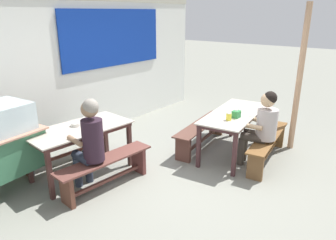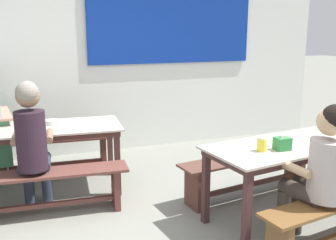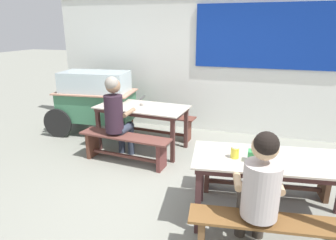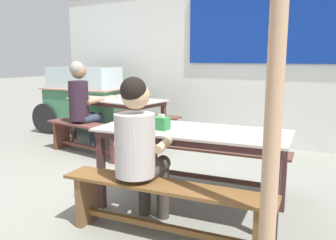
{
  "view_description": "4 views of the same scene",
  "coord_description": "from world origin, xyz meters",
  "px_view_note": "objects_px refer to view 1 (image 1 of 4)",
  "views": [
    {
      "loc": [
        -3.7,
        -2.54,
        2.39
      ],
      "look_at": [
        -0.04,
        0.35,
        0.78
      ],
      "focal_mm": 33.7,
      "sensor_mm": 36.0,
      "label": 1
    },
    {
      "loc": [
        -1.3,
        -3.08,
        1.8
      ],
      "look_at": [
        0.02,
        0.44,
        0.91
      ],
      "focal_mm": 40.67,
      "sensor_mm": 36.0,
      "label": 2
    },
    {
      "loc": [
        0.77,
        -3.17,
        2.04
      ],
      "look_at": [
        -0.42,
        0.6,
        0.78
      ],
      "focal_mm": 31.12,
      "sensor_mm": 36.0,
      "label": 3
    },
    {
      "loc": [
        2.44,
        -2.96,
        1.4
      ],
      "look_at": [
        0.33,
        0.47,
        0.67
      ],
      "focal_mm": 37.01,
      "sensor_mm": 36.0,
      "label": 4
    }
  ],
  "objects_px": {
    "person_near_front": "(262,124)",
    "bench_near_back": "(201,131)",
    "tissue_box": "(236,114)",
    "bench_near_front": "(268,144)",
    "dining_table_near": "(234,117)",
    "bench_far_front": "(106,168)",
    "wooden_support_post": "(299,80)",
    "dining_table_far": "(80,132)",
    "person_left_back_turned": "(90,139)",
    "condiment_jar": "(229,116)",
    "bench_far_back": "(62,145)",
    "soup_bowl": "(76,124)"
  },
  "relations": [
    {
      "from": "bench_near_front",
      "to": "bench_far_back",
      "type": "bearing_deg",
      "value": 128.6
    },
    {
      "from": "tissue_box",
      "to": "wooden_support_post",
      "type": "relative_size",
      "value": 0.05
    },
    {
      "from": "bench_near_back",
      "to": "condiment_jar",
      "type": "relative_size",
      "value": 13.48
    },
    {
      "from": "dining_table_near",
      "to": "wooden_support_post",
      "type": "distance_m",
      "value": 1.31
    },
    {
      "from": "bench_near_back",
      "to": "dining_table_far",
      "type": "bearing_deg",
      "value": 156.6
    },
    {
      "from": "condiment_jar",
      "to": "wooden_support_post",
      "type": "xyz_separation_m",
      "value": [
        1.33,
        -0.62,
        0.45
      ]
    },
    {
      "from": "bench_far_back",
      "to": "soup_bowl",
      "type": "relative_size",
      "value": 10.1
    },
    {
      "from": "person_near_front",
      "to": "wooden_support_post",
      "type": "relative_size",
      "value": 0.49
    },
    {
      "from": "bench_far_front",
      "to": "bench_near_front",
      "type": "relative_size",
      "value": 0.87
    },
    {
      "from": "dining_table_far",
      "to": "person_near_front",
      "type": "xyz_separation_m",
      "value": [
        1.93,
        -2.04,
        0.04
      ]
    },
    {
      "from": "bench_near_back",
      "to": "bench_near_front",
      "type": "xyz_separation_m",
      "value": [
        0.17,
        -1.2,
        0.0
      ]
    },
    {
      "from": "dining_table_near",
      "to": "soup_bowl",
      "type": "height_order",
      "value": "soup_bowl"
    },
    {
      "from": "person_left_back_turned",
      "to": "dining_table_far",
      "type": "bearing_deg",
      "value": 67.81
    },
    {
      "from": "bench_far_back",
      "to": "bench_near_back",
      "type": "xyz_separation_m",
      "value": [
        1.97,
        -1.48,
        0.01
      ]
    },
    {
      "from": "bench_far_back",
      "to": "soup_bowl",
      "type": "xyz_separation_m",
      "value": [
        -0.04,
        -0.51,
        0.5
      ]
    },
    {
      "from": "bench_far_back",
      "to": "wooden_support_post",
      "type": "xyz_separation_m",
      "value": [
        2.96,
        -2.81,
        0.98
      ]
    },
    {
      "from": "bench_near_front",
      "to": "tissue_box",
      "type": "xyz_separation_m",
      "value": [
        -0.32,
        0.46,
        0.52
      ]
    },
    {
      "from": "person_left_back_turned",
      "to": "condiment_jar",
      "type": "distance_m",
      "value": 2.17
    },
    {
      "from": "person_near_front",
      "to": "tissue_box",
      "type": "height_order",
      "value": "person_near_front"
    },
    {
      "from": "person_near_front",
      "to": "condiment_jar",
      "type": "relative_size",
      "value": 9.94
    },
    {
      "from": "bench_near_back",
      "to": "condiment_jar",
      "type": "xyz_separation_m",
      "value": [
        -0.34,
        -0.71,
        0.52
      ]
    },
    {
      "from": "bench_near_back",
      "to": "person_left_back_turned",
      "type": "distance_m",
      "value": 2.31
    },
    {
      "from": "bench_far_back",
      "to": "person_left_back_turned",
      "type": "relative_size",
      "value": 1.11
    },
    {
      "from": "person_near_front",
      "to": "soup_bowl",
      "type": "relative_size",
      "value": 8.47
    },
    {
      "from": "soup_bowl",
      "to": "tissue_box",
      "type": "bearing_deg",
      "value": -42.53
    },
    {
      "from": "dining_table_near",
      "to": "tissue_box",
      "type": "xyz_separation_m",
      "value": [
        -0.23,
        -0.14,
        0.14
      ]
    },
    {
      "from": "soup_bowl",
      "to": "person_near_front",
      "type": "bearing_deg",
      "value": -47.92
    },
    {
      "from": "bench_near_back",
      "to": "tissue_box",
      "type": "height_order",
      "value": "tissue_box"
    },
    {
      "from": "dining_table_near",
      "to": "person_near_front",
      "type": "xyz_separation_m",
      "value": [
        -0.17,
        -0.56,
        0.04
      ]
    },
    {
      "from": "bench_far_back",
      "to": "condiment_jar",
      "type": "relative_size",
      "value": 11.85
    },
    {
      "from": "person_near_front",
      "to": "bench_near_back",
      "type": "bearing_deg",
      "value": 85.71
    },
    {
      "from": "bench_near_front",
      "to": "person_near_front",
      "type": "distance_m",
      "value": 0.49
    },
    {
      "from": "dining_table_near",
      "to": "bench_far_front",
      "type": "xyz_separation_m",
      "value": [
        -2.15,
        0.87,
        -0.38
      ]
    },
    {
      "from": "bench_far_back",
      "to": "dining_table_near",
      "type": "bearing_deg",
      "value": -45.33
    },
    {
      "from": "bench_far_front",
      "to": "tissue_box",
      "type": "bearing_deg",
      "value": -27.79
    },
    {
      "from": "dining_table_far",
      "to": "person_near_front",
      "type": "distance_m",
      "value": 2.81
    },
    {
      "from": "bench_near_front",
      "to": "soup_bowl",
      "type": "relative_size",
      "value": 11.48
    },
    {
      "from": "bench_far_front",
      "to": "wooden_support_post",
      "type": "xyz_separation_m",
      "value": [
        3.06,
        -1.6,
        0.97
      ]
    },
    {
      "from": "dining_table_far",
      "to": "soup_bowl",
      "type": "height_order",
      "value": "soup_bowl"
    },
    {
      "from": "person_near_front",
      "to": "soup_bowl",
      "type": "distance_m",
      "value": 2.87
    },
    {
      "from": "person_near_front",
      "to": "wooden_support_post",
      "type": "distance_m",
      "value": 1.22
    },
    {
      "from": "dining_table_far",
      "to": "tissue_box",
      "type": "relative_size",
      "value": 11.42
    },
    {
      "from": "soup_bowl",
      "to": "person_left_back_turned",
      "type": "bearing_deg",
      "value": -110.19
    },
    {
      "from": "bench_far_front",
      "to": "bench_near_back",
      "type": "xyz_separation_m",
      "value": [
        2.07,
        -0.27,
        -0.0
      ]
    },
    {
      "from": "dining_table_far",
      "to": "person_near_front",
      "type": "height_order",
      "value": "person_near_front"
    },
    {
      "from": "bench_near_front",
      "to": "dining_table_near",
      "type": "bearing_deg",
      "value": 97.91
    },
    {
      "from": "dining_table_near",
      "to": "person_near_front",
      "type": "height_order",
      "value": "person_near_front"
    },
    {
      "from": "tissue_box",
      "to": "soup_bowl",
      "type": "height_order",
      "value": "tissue_box"
    },
    {
      "from": "tissue_box",
      "to": "dining_table_near",
      "type": "bearing_deg",
      "value": 31.43
    },
    {
      "from": "dining_table_far",
      "to": "tissue_box",
      "type": "xyz_separation_m",
      "value": [
        1.87,
        -1.62,
        0.14
      ]
    }
  ]
}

